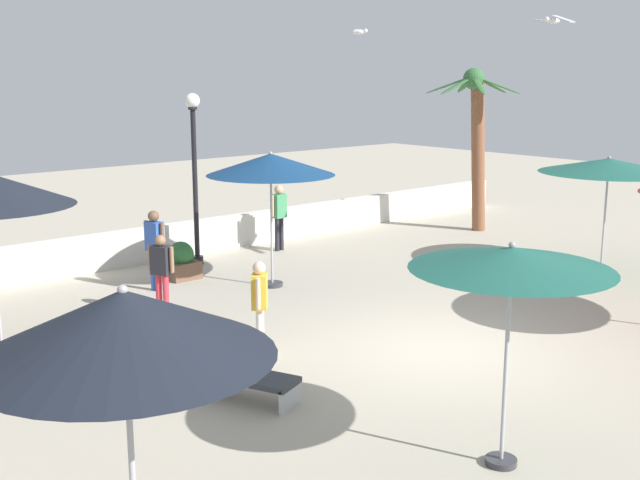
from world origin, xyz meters
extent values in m
plane|color=#B2A893|center=(0.00, 0.00, 0.00)|extent=(56.00, 56.00, 0.00)
cube|color=silver|center=(0.00, 8.89, 0.44)|extent=(25.20, 0.30, 0.87)
cylinder|color=#333338|center=(-5.65, 4.73, 0.04)|extent=(0.41, 0.41, 0.08)
cylinder|color=#333338|center=(0.34, 5.10, 0.04)|extent=(0.47, 0.47, 0.08)
cylinder|color=#A5A5AD|center=(0.34, 5.10, 1.25)|extent=(0.05, 0.05, 2.50)
cone|color=navy|center=(0.34, 5.10, 2.68)|extent=(2.76, 2.76, 0.46)
sphere|color=#99999E|center=(0.34, 5.10, 2.91)|extent=(0.08, 0.08, 0.08)
cylinder|color=#333338|center=(7.06, 1.10, 0.04)|extent=(0.41, 0.41, 0.08)
cylinder|color=#A5A5AD|center=(7.06, 1.10, 1.19)|extent=(0.05, 0.05, 2.38)
cone|color=#1E594C|center=(7.06, 1.10, 2.49)|extent=(3.16, 3.16, 0.33)
sphere|color=#99999E|center=(7.06, 1.10, 2.68)|extent=(0.08, 0.08, 0.08)
cone|color=black|center=(-7.31, -3.10, 2.79)|extent=(2.27, 2.27, 0.52)
sphere|color=#99999E|center=(-7.31, -3.10, 3.05)|extent=(0.08, 0.08, 0.08)
cylinder|color=#333338|center=(-2.52, -3.11, 0.04)|extent=(0.38, 0.38, 0.08)
cylinder|color=#A5A5AD|center=(-2.52, -3.11, 1.23)|extent=(0.05, 0.05, 2.46)
cone|color=#1E594C|center=(-2.52, -3.11, 2.54)|extent=(2.35, 2.35, 0.26)
sphere|color=#99999E|center=(-2.52, -3.11, 2.69)|extent=(0.08, 0.08, 0.08)
cylinder|color=brown|center=(8.64, 6.07, 2.20)|extent=(0.71, 0.38, 4.43)
sphere|color=#316335|center=(8.30, 6.07, 4.41)|extent=(0.61, 0.61, 0.61)
ellipsoid|color=#316335|center=(8.99, 5.99, 4.24)|extent=(1.34, 0.34, 0.53)
ellipsoid|color=#316335|center=(8.67, 6.65, 4.24)|extent=(0.88, 1.22, 0.53)
ellipsoid|color=#316335|center=(7.93, 6.66, 4.24)|extent=(0.87, 1.23, 0.53)
ellipsoid|color=#316335|center=(7.61, 6.09, 4.24)|extent=(1.33, 0.24, 0.53)
ellipsoid|color=#316335|center=(7.87, 5.52, 4.24)|extent=(0.98, 1.16, 0.53)
ellipsoid|color=#316335|center=(8.60, 5.44, 4.24)|extent=(0.75, 1.28, 0.53)
cylinder|color=black|center=(0.20, 7.90, 0.10)|extent=(0.28, 0.28, 0.20)
cylinder|color=black|center=(0.20, 7.90, 1.88)|extent=(0.12, 0.12, 3.76)
cylinder|color=black|center=(0.20, 7.90, 3.76)|extent=(0.22, 0.22, 0.06)
sphere|color=white|center=(0.20, 7.90, 3.94)|extent=(0.35, 0.35, 0.35)
cube|color=#B7B7BC|center=(-3.43, -0.20, 0.17)|extent=(0.53, 0.24, 0.35)
cube|color=#B7B7BC|center=(-3.91, 1.01, 0.17)|extent=(0.53, 0.24, 0.35)
cube|color=#33383D|center=(-3.67, 0.41, 0.35)|extent=(1.03, 1.50, 0.08)
cube|color=#33383D|center=(-4.01, 1.24, 0.61)|extent=(0.72, 0.73, 0.45)
cylinder|color=silver|center=(-2.48, 1.78, 0.40)|extent=(0.12, 0.12, 0.80)
cylinder|color=silver|center=(-2.37, 1.90, 0.40)|extent=(0.12, 0.12, 0.80)
cube|color=gold|center=(-2.42, 1.84, 1.08)|extent=(0.42, 0.43, 0.57)
sphere|color=beige|center=(-2.42, 1.84, 1.48)|extent=(0.22, 0.22, 0.22)
cylinder|color=beige|center=(-2.58, 1.66, 1.11)|extent=(0.08, 0.08, 0.51)
cylinder|color=beige|center=(-2.26, 2.02, 1.11)|extent=(0.08, 0.08, 0.51)
cylinder|color=#D8333F|center=(-2.53, 4.97, 0.39)|extent=(0.12, 0.12, 0.79)
cylinder|color=#D8333F|center=(-2.45, 4.83, 0.39)|extent=(0.12, 0.12, 0.79)
cube|color=#26262D|center=(-2.49, 4.90, 1.06)|extent=(0.38, 0.43, 0.56)
sphere|color=#936B4C|center=(-2.49, 4.90, 1.45)|extent=(0.21, 0.21, 0.21)
cylinder|color=#936B4C|center=(-2.60, 5.11, 1.09)|extent=(0.08, 0.08, 0.50)
cylinder|color=#936B4C|center=(-2.38, 4.69, 1.09)|extent=(0.08, 0.08, 0.50)
cylinder|color=#26262D|center=(2.57, 7.78, 0.44)|extent=(0.12, 0.12, 0.88)
cylinder|color=#26262D|center=(2.73, 7.80, 0.44)|extent=(0.12, 0.12, 0.88)
cube|color=#3F8C59|center=(2.65, 7.79, 1.19)|extent=(0.39, 0.28, 0.62)
sphere|color=tan|center=(2.65, 7.79, 1.62)|extent=(0.24, 0.24, 0.24)
cylinder|color=tan|center=(2.41, 7.76, 1.22)|extent=(0.08, 0.08, 0.56)
cylinder|color=tan|center=(2.88, 7.82, 1.22)|extent=(0.08, 0.08, 0.56)
cylinder|color=#3359B2|center=(-1.74, 6.36, 0.44)|extent=(0.12, 0.12, 0.88)
cylinder|color=#3359B2|center=(-1.79, 6.52, 0.44)|extent=(0.12, 0.12, 0.88)
cube|color=#3359B2|center=(-1.76, 6.44, 1.19)|extent=(0.32, 0.41, 0.62)
sphere|color=brown|center=(-1.76, 6.44, 1.63)|extent=(0.24, 0.24, 0.24)
cylinder|color=brown|center=(-1.70, 6.21, 1.23)|extent=(0.08, 0.08, 0.56)
cylinder|color=brown|center=(-1.83, 6.67, 1.23)|extent=(0.08, 0.08, 0.56)
ellipsoid|color=white|center=(5.05, 1.48, 5.65)|extent=(0.34, 0.22, 0.12)
sphere|color=white|center=(4.89, 1.54, 5.68)|extent=(0.10, 0.10, 0.10)
cube|color=silver|center=(4.95, 1.19, 5.67)|extent=(0.33, 0.62, 0.18)
cube|color=silver|center=(5.16, 1.78, 5.67)|extent=(0.33, 0.64, 0.09)
ellipsoid|color=white|center=(3.49, 5.75, 5.52)|extent=(0.30, 0.32, 0.12)
sphere|color=white|center=(3.60, 5.62, 5.55)|extent=(0.10, 0.10, 0.10)
cube|color=silver|center=(3.68, 5.91, 5.54)|extent=(0.47, 0.43, 0.04)
cube|color=silver|center=(3.30, 5.58, 5.54)|extent=(0.47, 0.43, 0.10)
cube|color=brown|center=(-0.81, 6.99, 0.20)|extent=(0.70, 0.70, 0.40)
sphere|color=#2D6B33|center=(-0.81, 6.99, 0.55)|extent=(0.60, 0.60, 0.60)
camera|label=1|loc=(-9.89, -8.28, 4.61)|focal=44.54mm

